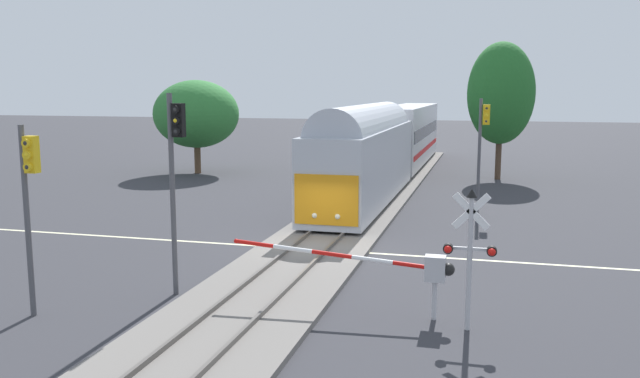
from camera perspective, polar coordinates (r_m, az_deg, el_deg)
name	(u,v)px	position (r m, az deg, el deg)	size (l,w,h in m)	color
ground_plane	(315,250)	(25.89, -0.47, -5.32)	(220.00, 220.00, 0.00)	#333338
road_centre_stripe	(315,249)	(25.89, -0.47, -5.31)	(44.00, 0.20, 0.01)	beige
railway_track	(315,247)	(25.86, -0.47, -5.11)	(4.40, 80.00, 0.32)	slate
commuter_train	(390,141)	(44.32, 6.13, 4.17)	(3.04, 38.10, 5.16)	#B2B7C1
crossing_gate_near	(407,267)	(18.22, 7.59, -6.75)	(6.40, 0.40, 1.94)	#B7B7BC
crossing_signal_mast	(470,245)	(17.31, 12.99, -4.80)	(1.36, 0.44, 3.77)	#B2B2B7
traffic_signal_far_side	(482,137)	(33.74, 14.03, 4.41)	(0.53, 0.38, 5.82)	#4C4C51
traffic_signal_median	(175,162)	(20.00, -12.57, 2.30)	(0.53, 0.38, 6.17)	#4C4C51
traffic_signal_near_left	(29,190)	(19.37, -24.12, -0.05)	(0.53, 0.38, 5.35)	#4C4C51
elm_centre_background	(501,93)	(47.14, 15.55, 8.06)	(4.59, 4.59, 9.51)	#4C3828
pine_left_background	(196,114)	(49.67, -10.77, 6.45)	(6.34, 6.34, 6.95)	brown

